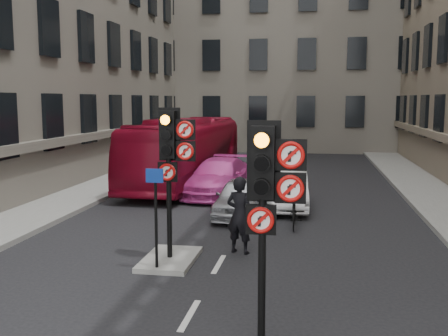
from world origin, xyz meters
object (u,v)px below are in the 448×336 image
(car_silver, at_px, (241,197))
(info_sign, at_px, (155,204))
(signal_far, at_px, (172,150))
(signal_near, at_px, (268,186))
(car_pink, at_px, (219,177))
(bus_red, at_px, (186,151))
(car_white, at_px, (288,190))
(motorcycle, at_px, (294,210))
(motorcyclist, at_px, (240,215))

(car_silver, bearing_deg, info_sign, -98.54)
(signal_far, height_order, car_silver, signal_far)
(signal_near, relative_size, car_pink, 0.71)
(signal_near, relative_size, info_sign, 1.59)
(bus_red, bearing_deg, car_white, -39.73)
(car_white, bearing_deg, signal_near, -92.57)
(signal_near, xyz_separation_m, car_white, (-0.20, 10.72, -1.94))
(signal_far, distance_m, motorcycle, 5.26)
(motorcycle, distance_m, info_sign, 5.66)
(signal_far, relative_size, car_silver, 0.96)
(signal_near, xyz_separation_m, motorcycle, (0.13, 7.93, -2.05))
(car_pink, bearing_deg, bus_red, 133.65)
(car_pink, relative_size, info_sign, 2.24)
(signal_far, distance_m, info_sign, 1.40)
(car_white, distance_m, car_pink, 3.61)
(car_silver, height_order, info_sign, info_sign)
(signal_near, bearing_deg, info_sign, 130.97)
(bus_red, relative_size, info_sign, 4.83)
(car_white, height_order, motorcycle, car_white)
(motorcyclist, distance_m, info_sign, 2.52)
(car_silver, bearing_deg, signal_far, -98.30)
(bus_red, height_order, motorcyclist, bus_red)
(signal_far, xyz_separation_m, bus_red, (-2.44, 11.28, -1.19))
(signal_far, xyz_separation_m, info_sign, (-0.17, -0.81, -1.13))
(bus_red, bearing_deg, signal_near, -68.21)
(car_white, bearing_deg, car_pink, 139.71)
(bus_red, height_order, motorcycle, bus_red)
(car_silver, bearing_deg, signal_near, -77.97)
(motorcycle, xyz_separation_m, motorcyclist, (-1.26, -2.93, 0.45))
(signal_far, height_order, motorcyclist, signal_far)
(motorcycle, height_order, info_sign, info_sign)
(signal_near, distance_m, info_sign, 4.34)
(motorcyclist, bearing_deg, car_pink, -59.04)
(motorcyclist, height_order, info_sign, info_sign)
(signal_far, distance_m, car_white, 7.43)
(signal_far, bearing_deg, car_pink, 93.16)
(signal_far, relative_size, info_sign, 1.59)
(signal_near, bearing_deg, motorcyclist, 102.69)
(car_silver, relative_size, car_pink, 0.73)
(signal_near, height_order, bus_red, signal_near)
(car_pink, xyz_separation_m, motorcycle, (3.23, -4.94, -0.20))
(signal_far, relative_size, motorcyclist, 1.81)
(bus_red, xyz_separation_m, info_sign, (2.27, -12.09, 0.06))
(car_pink, relative_size, bus_red, 0.46)
(car_pink, bearing_deg, info_sign, -83.44)
(motorcycle, bearing_deg, signal_far, -126.10)
(car_pink, bearing_deg, car_silver, -64.38)
(car_white, bearing_deg, bus_red, 133.10)
(motorcycle, bearing_deg, car_pink, 121.82)
(car_silver, relative_size, motorcycle, 2.08)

